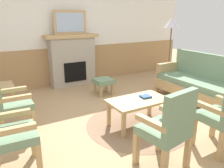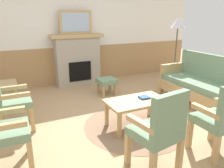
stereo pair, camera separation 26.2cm
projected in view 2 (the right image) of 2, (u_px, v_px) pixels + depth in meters
The scene contains 14 objects.
ground_plane at pixel (121, 120), 3.80m from camera, with size 14.00×14.00×0.00m, color tan.
wall_back at pixel (73, 32), 5.65m from camera, with size 7.20×0.14×2.70m.
fireplace at pixel (77, 59), 5.63m from camera, with size 1.30×0.44×1.28m.
framed_picture at pixel (76, 22), 5.36m from camera, with size 0.80×0.04×0.56m.
couch at pixel (203, 85), 4.37m from camera, with size 0.70×1.80×0.98m.
coffee_table at pixel (136, 103), 3.51m from camera, with size 0.96×0.56×0.44m.
round_rug at pixel (136, 125), 3.62m from camera, with size 1.69×1.69×0.01m, color #896B51.
book_on_table at pixel (144, 97), 3.57m from camera, with size 0.16×0.14×0.03m, color navy.
footstool at pixel (107, 82), 4.99m from camera, with size 0.40×0.40×0.36m.
armchair_by_window_left at pixel (8, 97), 3.32m from camera, with size 0.48×0.48×0.98m.
armchair_front_left at pixel (160, 128), 2.42m from camera, with size 0.54×0.54×0.98m.
armchair_front_center at pixel (222, 116), 2.70m from camera, with size 0.48×0.48×0.98m.
side_table at pixel (4, 89), 4.05m from camera, with size 0.44×0.44×0.55m.
floor_lamp_by_couch at pixel (178, 27), 5.26m from camera, with size 0.36×0.36×1.68m.
Camera 2 is at (-1.65, -3.03, 1.71)m, focal length 35.59 mm.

